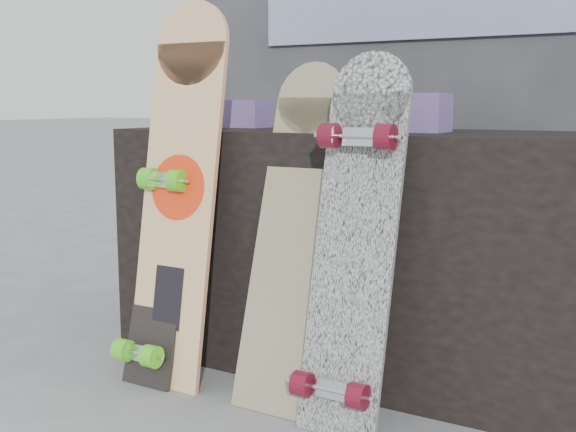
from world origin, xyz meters
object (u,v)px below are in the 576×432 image
Objects in this scene: longboard_cascadia at (354,236)px; skateboard_dark at (161,251)px; longboard_celtic at (293,222)px; vendor_table at (356,249)px; longboard_geisha at (180,182)px.

longboard_cascadia reaches higher than skateboard_dark.
longboard_cascadia is at bearing -19.62° from longboard_celtic.
vendor_table is 0.65m from skateboard_dark.
longboard_geisha reaches higher than longboard_cascadia.
longboard_geisha is 1.19× the size of longboard_celtic.
longboard_geisha is at bearing 41.48° from skateboard_dark.
longboard_cascadia reaches higher than longboard_celtic.
longboard_geisha is (-0.43, -0.39, 0.24)m from vendor_table.
skateboard_dark is at bearing -167.89° from longboard_celtic.
longboard_celtic is at bearing -98.32° from vendor_table.
longboard_cascadia is 1.25× the size of skateboard_dark.
skateboard_dark is at bearing -179.44° from longboard_cascadia.
longboard_geisha is 1.46× the size of skateboard_dark.
vendor_table is at bearing 81.68° from longboard_celtic.
longboard_geisha is 0.40m from longboard_celtic.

